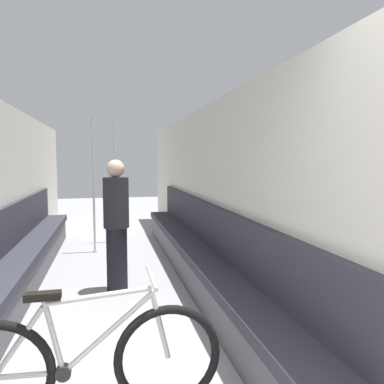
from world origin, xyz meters
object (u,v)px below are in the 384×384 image
Objects in this scene: bench_seat_row_left at (16,267)px; grab_pole_far at (115,184)px; bench_seat_row_right at (198,256)px; bicycle at (85,364)px; passenger_standing at (116,224)px; grab_pole_near at (94,187)px.

grab_pole_far is at bearing 65.60° from bench_seat_row_left.
bicycle is at bearing -118.24° from bench_seat_row_right.
bicycle is 2.32m from passenger_standing.
bench_seat_row_left and bench_seat_row_right have the same top height.
bench_seat_row_right is at bearing -69.37° from grab_pole_far.
bench_seat_row_right is 2.83× the size of grab_pole_near.
grab_pole_near and grab_pole_far have the same top height.
grab_pole_far reaches higher than bench_seat_row_left.
grab_pole_near reaches higher than bench_seat_row_left.
grab_pole_near is 1.45× the size of passenger_standing.
bench_seat_row_right is 2.44m from grab_pole_near.
bicycle is (-1.27, -2.36, 0.03)m from bench_seat_row_right.
grab_pole_near is (-0.08, 4.24, 0.75)m from bicycle.
grab_pole_near is at bearing -116.78° from grab_pole_far.
bench_seat_row_left is at bearing 180.00° from bench_seat_row_right.
grab_pole_near is at bearing 125.44° from bench_seat_row_right.
passenger_standing reaches higher than bicycle.
bench_seat_row_left is at bearing 99.30° from bicycle.
bench_seat_row_left is 4.10× the size of passenger_standing.
passenger_standing reaches higher than bench_seat_row_left.
grab_pole_near is 1.00× the size of grab_pole_far.
bench_seat_row_right is (2.16, 0.00, 0.00)m from bench_seat_row_left.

